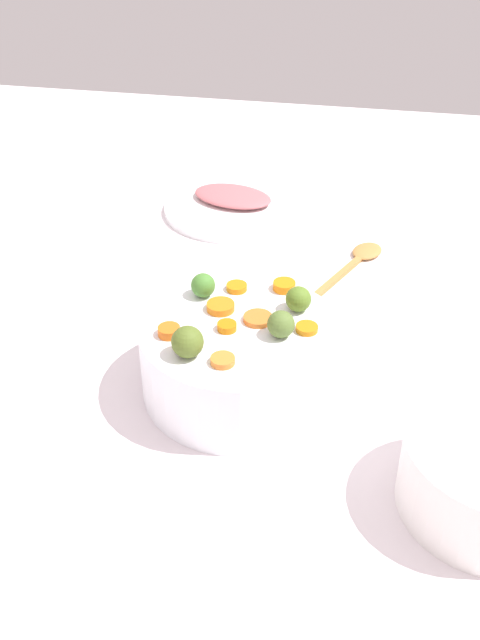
# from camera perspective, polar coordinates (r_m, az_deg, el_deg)

# --- Properties ---
(tabletop) EXTENTS (2.40, 2.40, 0.02)m
(tabletop) POSITION_cam_1_polar(r_m,az_deg,el_deg) (0.99, -1.40, -7.32)
(tabletop) COLOR white
(tabletop) RESTS_ON ground
(serving_bowl_carrots) EXTENTS (0.26, 0.26, 0.10)m
(serving_bowl_carrots) POSITION_cam_1_polar(r_m,az_deg,el_deg) (0.99, -0.00, -2.91)
(serving_bowl_carrots) COLOR white
(serving_bowl_carrots) RESTS_ON tabletop
(carrot_slice_0) EXTENTS (0.04, 0.04, 0.01)m
(carrot_slice_0) POSITION_cam_1_polar(r_m,az_deg,el_deg) (0.98, -1.47, 1.01)
(carrot_slice_0) COLOR orange
(carrot_slice_0) RESTS_ON serving_bowl_carrots
(carrot_slice_1) EXTENTS (0.03, 0.03, 0.01)m
(carrot_slice_1) POSITION_cam_1_polar(r_m,az_deg,el_deg) (0.95, -0.78, -0.52)
(carrot_slice_1) COLOR orange
(carrot_slice_1) RESTS_ON serving_bowl_carrots
(carrot_slice_2) EXTENTS (0.05, 0.05, 0.01)m
(carrot_slice_2) POSITION_cam_1_polar(r_m,az_deg,el_deg) (0.96, 1.36, 0.11)
(carrot_slice_2) COLOR orange
(carrot_slice_2) RESTS_ON serving_bowl_carrots
(carrot_slice_3) EXTENTS (0.04, 0.04, 0.01)m
(carrot_slice_3) POSITION_cam_1_polar(r_m,az_deg,el_deg) (1.03, 3.35, 2.59)
(carrot_slice_3) COLOR orange
(carrot_slice_3) RESTS_ON serving_bowl_carrots
(carrot_slice_4) EXTENTS (0.04, 0.04, 0.01)m
(carrot_slice_4) POSITION_cam_1_polar(r_m,az_deg,el_deg) (1.03, -0.25, 2.49)
(carrot_slice_4) COLOR orange
(carrot_slice_4) RESTS_ON serving_bowl_carrots
(carrot_slice_5) EXTENTS (0.03, 0.03, 0.01)m
(carrot_slice_5) POSITION_cam_1_polar(r_m,az_deg,el_deg) (0.95, 5.06, -0.62)
(carrot_slice_5) COLOR orange
(carrot_slice_5) RESTS_ON serving_bowl_carrots
(carrot_slice_6) EXTENTS (0.04, 0.04, 0.01)m
(carrot_slice_6) POSITION_cam_1_polar(r_m,az_deg,el_deg) (0.89, -1.31, -3.06)
(carrot_slice_6) COLOR orange
(carrot_slice_6) RESTS_ON serving_bowl_carrots
(carrot_slice_7) EXTENTS (0.04, 0.04, 0.01)m
(carrot_slice_7) POSITION_cam_1_polar(r_m,az_deg,el_deg) (0.94, -5.37, -0.84)
(carrot_slice_7) COLOR orange
(carrot_slice_7) RESTS_ON serving_bowl_carrots
(brussels_sprout_0) EXTENTS (0.03, 0.03, 0.03)m
(brussels_sprout_0) POSITION_cam_1_polar(r_m,az_deg,el_deg) (0.98, 4.42, 1.59)
(brussels_sprout_0) COLOR #587926
(brussels_sprout_0) RESTS_ON serving_bowl_carrots
(brussels_sprout_1) EXTENTS (0.04, 0.04, 0.04)m
(brussels_sprout_1) POSITION_cam_1_polar(r_m,az_deg,el_deg) (0.90, -3.98, -1.66)
(brussels_sprout_1) COLOR #576C27
(brussels_sprout_1) RESTS_ON serving_bowl_carrots
(brussels_sprout_2) EXTENTS (0.03, 0.03, 0.03)m
(brussels_sprout_2) POSITION_cam_1_polar(r_m,az_deg,el_deg) (0.93, 3.10, -0.32)
(brussels_sprout_2) COLOR #577231
(brussels_sprout_2) RESTS_ON serving_bowl_carrots
(brussels_sprout_3) EXTENTS (0.03, 0.03, 0.03)m
(brussels_sprout_3) POSITION_cam_1_polar(r_m,az_deg,el_deg) (1.01, -2.80, 2.63)
(brussels_sprout_3) COLOR #488131
(brussels_sprout_3) RESTS_ON serving_bowl_carrots
(wooden_spoon) EXTENTS (0.15, 0.28, 0.01)m
(wooden_spoon) POSITION_cam_1_polar(r_m,az_deg,el_deg) (1.29, 8.48, 4.22)
(wooden_spoon) COLOR #BC8242
(wooden_spoon) RESTS_ON tabletop
(ham_plate) EXTENTS (0.26, 0.26, 0.01)m
(ham_plate) POSITION_cam_1_polar(r_m,az_deg,el_deg) (1.46, -0.47, 8.40)
(ham_plate) COLOR white
(ham_plate) RESTS_ON tabletop
(ham_slice_main) EXTENTS (0.17, 0.13, 0.02)m
(ham_slice_main) POSITION_cam_1_polar(r_m,az_deg,el_deg) (1.47, -0.55, 9.32)
(ham_slice_main) COLOR #C36369
(ham_slice_main) RESTS_ON ham_plate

